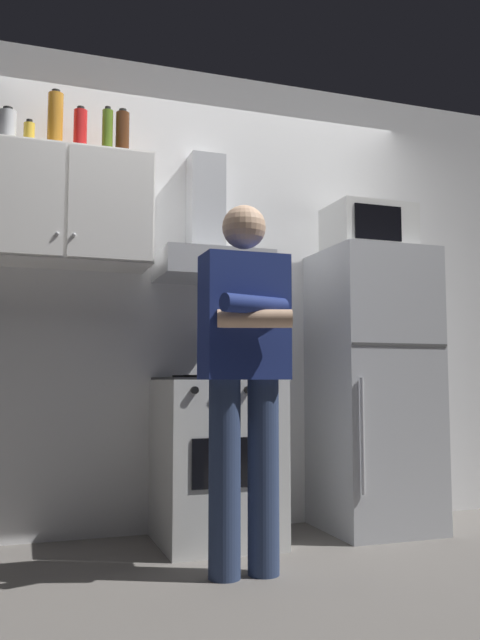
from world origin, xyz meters
The scene contains 15 objects.
ground_plane centered at (0.00, 0.00, 0.00)m, with size 7.00×7.00×0.00m, color slate.
back_wall_tiled centered at (0.00, 0.60, 1.35)m, with size 4.80×0.10×2.70m, color white.
upper_cabinet centered at (-0.85, 0.37, 1.75)m, with size 0.90×0.37×0.60m.
stove_oven centered at (-0.05, 0.25, 0.43)m, with size 0.60×0.62×0.87m.
range_hood centered at (-0.05, 0.38, 1.60)m, with size 0.60×0.44×0.75m.
refrigerator centered at (0.90, 0.25, 0.80)m, with size 0.60×0.62×1.60m.
microwave centered at (0.90, 0.27, 1.74)m, with size 0.48×0.37×0.28m.
person_standing centered at (-0.10, -0.36, 0.90)m, with size 0.38×0.33×1.64m.
cooking_pot centered at (0.08, 0.13, 0.94)m, with size 0.29×0.19×0.12m.
bottle_olive_oil centered at (-0.64, 0.35, 2.18)m, with size 0.06×0.06×0.27m.
bottle_rum_dark centered at (-0.55, 0.36, 2.18)m, with size 0.07×0.07×0.27m.
bottle_liquor_amber centered at (-0.91, 0.37, 2.21)m, with size 0.08×0.08×0.33m.
bottle_spice_jar centered at (-1.04, 0.36, 2.12)m, with size 0.06×0.06×0.15m.
bottle_soda_red centered at (-0.78, 0.38, 2.17)m, with size 0.07×0.07×0.26m.
bottle_canister_steel centered at (-1.14, 0.37, 2.14)m, with size 0.09×0.09×0.20m.
Camera 1 is at (-1.05, -3.10, 0.85)m, focal length 36.59 mm.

